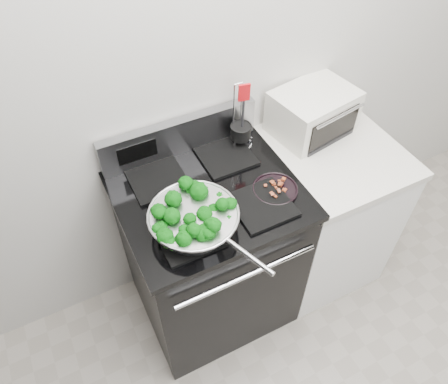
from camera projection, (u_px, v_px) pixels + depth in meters
back_wall at (235, 56)px, 1.89m from camera, size 4.00×0.02×2.70m
gas_range at (211, 253)px, 2.24m from camera, size 0.79×0.69×1.13m
counter at (320, 211)px, 2.46m from camera, size 0.62×0.68×0.92m
skillet at (194, 219)px, 1.73m from camera, size 0.37×0.56×0.08m
broccoli_pile at (193, 216)px, 1.71m from camera, size 0.29×0.29×0.10m
bacon_plate at (275, 188)px, 1.89m from camera, size 0.20×0.20×0.04m
utensil_holder at (241, 135)px, 2.06m from camera, size 0.11×0.11×0.35m
toaster_oven at (313, 112)px, 2.15m from camera, size 0.43×0.35×0.22m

